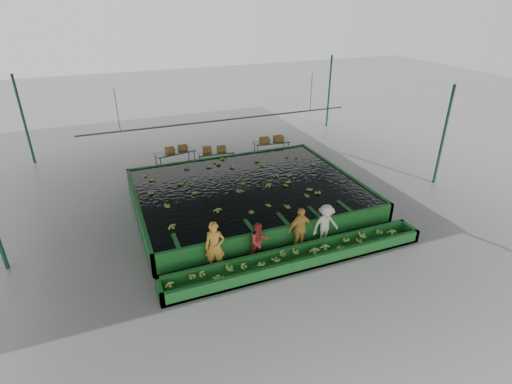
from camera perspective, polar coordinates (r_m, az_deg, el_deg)
name	(u,v)px	position (r m, az deg, el deg)	size (l,w,h in m)	color
ground	(260,217)	(17.43, 0.61, -3.63)	(80.00, 80.00, 0.00)	gray
shed_roof	(261,103)	(15.54, 0.70, 12.55)	(20.00, 22.00, 0.04)	gray
shed_posts	(261,164)	(16.32, 0.65, 4.00)	(20.00, 22.00, 5.00)	#15462A
flotation_tank	(248,194)	(18.44, -1.15, -0.25)	(10.00, 8.00, 0.90)	#1A6524
tank_water	(248,186)	(18.27, -1.17, 0.87)	(9.70, 7.70, 0.00)	black
sorting_trough	(298,258)	(14.56, 6.09, -9.34)	(10.00, 1.00, 0.50)	#1A6524
cableway_rail	(223,120)	(20.61, -4.73, 10.19)	(0.08, 0.08, 14.00)	#59605B
rail_hanger_left	(117,110)	(19.53, -19.22, 10.97)	(0.04, 0.04, 2.00)	#59605B
rail_hanger_right	(311,92)	(22.30, 7.89, 13.93)	(0.04, 0.04, 2.00)	#59605B
worker_a	(215,247)	(13.90, -5.89, -7.78)	(0.69, 0.45, 1.88)	gold
worker_b	(259,242)	(14.44, 0.45, -7.09)	(0.73, 0.57, 1.50)	#BF3632
worker_c	(300,229)	(14.97, 6.30, -5.33)	(1.04, 0.43, 1.77)	#EEB447
worker_d	(326,225)	(15.48, 9.91, -4.63)	(1.09, 0.62, 1.68)	white
packing_table_left	(175,160)	(22.62, -11.45, 4.52)	(2.17, 0.87, 0.99)	#59605B
packing_table_mid	(216,159)	(22.51, -5.72, 4.68)	(1.94, 0.78, 0.88)	#59605B
packing_table_right	(271,149)	(23.89, 2.18, 6.18)	(2.08, 0.83, 0.95)	#59605B
box_stack_left	(177,151)	(22.52, -11.29, 5.79)	(1.23, 0.34, 0.27)	olive
box_stack_mid	(214,151)	(22.43, -5.98, 5.79)	(1.29, 0.36, 0.28)	olive
box_stack_right	(272,142)	(23.64, 2.23, 7.18)	(1.44, 0.40, 0.31)	olive
floating_bananas	(242,179)	(18.95, -2.02, 1.84)	(8.61, 5.87, 0.12)	#7AA23C
trough_bananas	(299,254)	(14.47, 6.12, -8.85)	(9.43, 0.63, 0.13)	#7AA23C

